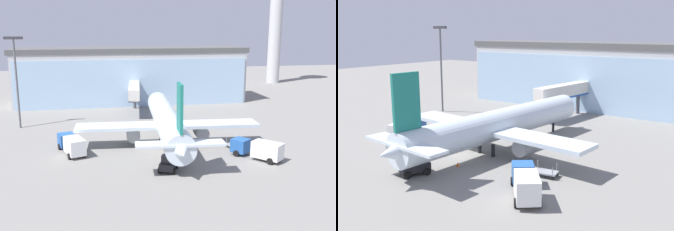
% 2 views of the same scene
% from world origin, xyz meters
% --- Properties ---
extents(ground, '(240.00, 240.00, 0.00)m').
position_xyz_m(ground, '(0.00, 0.00, 0.00)').
color(ground, gray).
extents(terminal_building, '(55.30, 13.18, 13.28)m').
position_xyz_m(terminal_building, '(0.00, 40.26, 6.64)').
color(terminal_building, '#B4B4B4').
rests_on(terminal_building, ground).
extents(jet_bridge, '(3.75, 14.41, 6.08)m').
position_xyz_m(jet_bridge, '(-0.73, 26.98, 4.70)').
color(jet_bridge, beige).
rests_on(jet_bridge, ground).
extents(control_tower, '(8.51, 8.51, 38.35)m').
position_xyz_m(control_tower, '(49.29, 66.40, 23.61)').
color(control_tower, '#BBBBBB').
rests_on(control_tower, ground).
extents(apron_light_mast, '(3.20, 0.40, 16.44)m').
position_xyz_m(apron_light_mast, '(-22.60, 18.26, 9.92)').
color(apron_light_mast, '#59595E').
rests_on(apron_light_mast, ground).
extents(airplane, '(28.44, 35.34, 11.50)m').
position_xyz_m(airplane, '(2.09, 3.78, 3.51)').
color(airplane, silver).
rests_on(airplane, ground).
extents(catering_truck, '(4.50, 7.62, 2.65)m').
position_xyz_m(catering_truck, '(-12.48, 1.02, 1.47)').
color(catering_truck, '#2659A5').
rests_on(catering_truck, ground).
extents(fuel_truck, '(6.31, 7.05, 2.65)m').
position_xyz_m(fuel_truck, '(13.23, -6.10, 1.47)').
color(fuel_truck, '#2659A5').
rests_on(fuel_truck, ground).
extents(baggage_cart, '(3.05, 2.09, 1.50)m').
position_xyz_m(baggage_cart, '(11.99, -0.40, 0.50)').
color(baggage_cart, gray).
rests_on(baggage_cart, ground).
extents(pushback_tug, '(3.15, 3.64, 2.30)m').
position_xyz_m(pushback_tug, '(-0.00, -8.49, 0.97)').
color(pushback_tug, black).
rests_on(pushback_tug, ground).
extents(safety_cone_nose, '(0.36, 0.36, 0.55)m').
position_xyz_m(safety_cone_nose, '(2.11, -3.67, 0.28)').
color(safety_cone_nose, orange).
rests_on(safety_cone_nose, ground).
extents(safety_cone_wingtip, '(0.36, 0.36, 0.55)m').
position_xyz_m(safety_cone_wingtip, '(-12.55, 3.75, 0.28)').
color(safety_cone_wingtip, orange).
rests_on(safety_cone_wingtip, ground).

